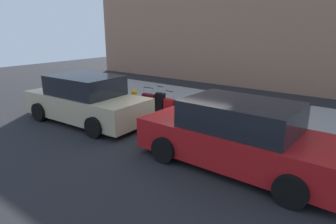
{
  "coord_description": "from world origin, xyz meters",
  "views": [
    {
      "loc": [
        -5.22,
        7.48,
        3.16
      ],
      "look_at": [
        0.33,
        0.26,
        0.52
      ],
      "focal_mm": 31.55,
      "sensor_mm": 36.0,
      "label": 1
    }
  ],
  "objects_px": {
    "parked_car_beige_1": "(86,100)",
    "suitcase_teal_0": "(276,125)",
    "suitcase_red_1": "(261,122)",
    "suitcase_maroon_3": "(231,117)",
    "suitcase_black_2": "(245,119)",
    "suitcase_olive_6": "(193,111)",
    "suitcase_silver_5": "(203,111)",
    "suitcase_red_8": "(170,107)",
    "suitcase_maroon_10": "(149,102)",
    "parked_car_red_0": "(239,136)",
    "fire_hydrant": "(135,98)",
    "suitcase_teal_7": "(182,110)",
    "suitcase_navy_4": "(215,115)",
    "bollard_post": "(122,95)",
    "suitcase_black_9": "(160,103)"
  },
  "relations": [
    {
      "from": "suitcase_red_1",
      "to": "suitcase_maroon_3",
      "type": "height_order",
      "value": "suitcase_red_1"
    },
    {
      "from": "fire_hydrant",
      "to": "suitcase_maroon_3",
      "type": "bearing_deg",
      "value": -178.93
    },
    {
      "from": "parked_car_beige_1",
      "to": "suitcase_teal_0",
      "type": "bearing_deg",
      "value": -160.15
    },
    {
      "from": "suitcase_teal_0",
      "to": "suitcase_silver_5",
      "type": "relative_size",
      "value": 0.94
    },
    {
      "from": "suitcase_maroon_10",
      "to": "fire_hydrant",
      "type": "height_order",
      "value": "suitcase_maroon_10"
    },
    {
      "from": "suitcase_teal_0",
      "to": "suitcase_silver_5",
      "type": "xyz_separation_m",
      "value": [
        2.3,
        0.11,
        0.03
      ]
    },
    {
      "from": "suitcase_red_8",
      "to": "parked_car_red_0",
      "type": "height_order",
      "value": "parked_car_red_0"
    },
    {
      "from": "suitcase_red_8",
      "to": "bollard_post",
      "type": "relative_size",
      "value": 1.01
    },
    {
      "from": "suitcase_silver_5",
      "to": "suitcase_maroon_10",
      "type": "xyz_separation_m",
      "value": [
        2.35,
        0.0,
        -0.06
      ]
    },
    {
      "from": "suitcase_red_8",
      "to": "suitcase_olive_6",
      "type": "bearing_deg",
      "value": -179.74
    },
    {
      "from": "suitcase_silver_5",
      "to": "suitcase_teal_7",
      "type": "bearing_deg",
      "value": -5.75
    },
    {
      "from": "suitcase_red_8",
      "to": "suitcase_maroon_10",
      "type": "relative_size",
      "value": 0.98
    },
    {
      "from": "suitcase_black_2",
      "to": "suitcase_red_8",
      "type": "xyz_separation_m",
      "value": [
        2.82,
        0.01,
        -0.08
      ]
    },
    {
      "from": "suitcase_silver_5",
      "to": "suitcase_red_8",
      "type": "height_order",
      "value": "suitcase_silver_5"
    },
    {
      "from": "suitcase_navy_4",
      "to": "suitcase_silver_5",
      "type": "relative_size",
      "value": 0.77
    },
    {
      "from": "suitcase_black_9",
      "to": "suitcase_maroon_10",
      "type": "distance_m",
      "value": 0.5
    },
    {
      "from": "suitcase_teal_0",
      "to": "suitcase_navy_4",
      "type": "bearing_deg",
      "value": 3.05
    },
    {
      "from": "suitcase_maroon_10",
      "to": "bollard_post",
      "type": "height_order",
      "value": "suitcase_maroon_10"
    },
    {
      "from": "suitcase_teal_7",
      "to": "parked_car_red_0",
      "type": "relative_size",
      "value": 0.12
    },
    {
      "from": "suitcase_black_2",
      "to": "parked_car_beige_1",
      "type": "xyz_separation_m",
      "value": [
        4.86,
        2.02,
        0.24
      ]
    },
    {
      "from": "suitcase_red_1",
      "to": "bollard_post",
      "type": "height_order",
      "value": "suitcase_red_1"
    },
    {
      "from": "suitcase_silver_5",
      "to": "parked_car_beige_1",
      "type": "relative_size",
      "value": 0.21
    },
    {
      "from": "suitcase_navy_4",
      "to": "suitcase_teal_0",
      "type": "bearing_deg",
      "value": -176.95
    },
    {
      "from": "suitcase_maroon_3",
      "to": "fire_hydrant",
      "type": "height_order",
      "value": "suitcase_maroon_3"
    },
    {
      "from": "suitcase_olive_6",
      "to": "suitcase_black_9",
      "type": "relative_size",
      "value": 0.7
    },
    {
      "from": "suitcase_maroon_10",
      "to": "fire_hydrant",
      "type": "xyz_separation_m",
      "value": [
        0.76,
        -0.04,
        0.05
      ]
    },
    {
      "from": "parked_car_beige_1",
      "to": "bollard_post",
      "type": "bearing_deg",
      "value": -84.36
    },
    {
      "from": "suitcase_maroon_10",
      "to": "parked_car_red_0",
      "type": "xyz_separation_m",
      "value": [
        -4.48,
        1.96,
        0.28
      ]
    },
    {
      "from": "suitcase_maroon_3",
      "to": "suitcase_teal_7",
      "type": "bearing_deg",
      "value": 0.63
    },
    {
      "from": "suitcase_silver_5",
      "to": "suitcase_red_8",
      "type": "distance_m",
      "value": 1.42
    },
    {
      "from": "suitcase_olive_6",
      "to": "parked_car_beige_1",
      "type": "relative_size",
      "value": 0.15
    },
    {
      "from": "suitcase_red_1",
      "to": "suitcase_maroon_3",
      "type": "xyz_separation_m",
      "value": [
        0.95,
        0.0,
        -0.01
      ]
    },
    {
      "from": "suitcase_navy_4",
      "to": "fire_hydrant",
      "type": "relative_size",
      "value": 1.04
    },
    {
      "from": "suitcase_silver_5",
      "to": "suitcase_black_9",
      "type": "relative_size",
      "value": 0.98
    },
    {
      "from": "fire_hydrant",
      "to": "suitcase_olive_6",
      "type": "bearing_deg",
      "value": -179.57
    },
    {
      "from": "suitcase_teal_0",
      "to": "parked_car_red_0",
      "type": "relative_size",
      "value": 0.19
    },
    {
      "from": "suitcase_teal_7",
      "to": "suitcase_maroon_10",
      "type": "distance_m",
      "value": 1.46
    },
    {
      "from": "suitcase_black_2",
      "to": "suitcase_black_9",
      "type": "bearing_deg",
      "value": -0.44
    },
    {
      "from": "suitcase_teal_0",
      "to": "suitcase_red_1",
      "type": "xyz_separation_m",
      "value": [
        0.44,
        0.0,
        0.01
      ]
    },
    {
      "from": "suitcase_red_1",
      "to": "suitcase_black_2",
      "type": "xyz_separation_m",
      "value": [
        0.46,
        0.05,
        0.02
      ]
    },
    {
      "from": "suitcase_olive_6",
      "to": "suitcase_black_9",
      "type": "bearing_deg",
      "value": -1.08
    },
    {
      "from": "suitcase_teal_0",
      "to": "suitcase_red_8",
      "type": "xyz_separation_m",
      "value": [
        3.71,
        0.06,
        -0.06
      ]
    },
    {
      "from": "suitcase_black_2",
      "to": "parked_car_red_0",
      "type": "xyz_separation_m",
      "value": [
        -0.72,
        2.02,
        0.23
      ]
    },
    {
      "from": "suitcase_silver_5",
      "to": "fire_hydrant",
      "type": "relative_size",
      "value": 1.35
    },
    {
      "from": "suitcase_teal_0",
      "to": "suitcase_olive_6",
      "type": "bearing_deg",
      "value": 1.2
    },
    {
      "from": "suitcase_red_1",
      "to": "suitcase_silver_5",
      "type": "xyz_separation_m",
      "value": [
        1.86,
        0.11,
        0.02
      ]
    },
    {
      "from": "bollard_post",
      "to": "suitcase_teal_7",
      "type": "bearing_deg",
      "value": -175.72
    },
    {
      "from": "suitcase_black_2",
      "to": "suitcase_olive_6",
      "type": "height_order",
      "value": "suitcase_black_2"
    },
    {
      "from": "suitcase_maroon_10",
      "to": "parked_car_red_0",
      "type": "height_order",
      "value": "parked_car_red_0"
    },
    {
      "from": "suitcase_silver_5",
      "to": "suitcase_red_1",
      "type": "bearing_deg",
      "value": -176.59
    }
  ]
}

